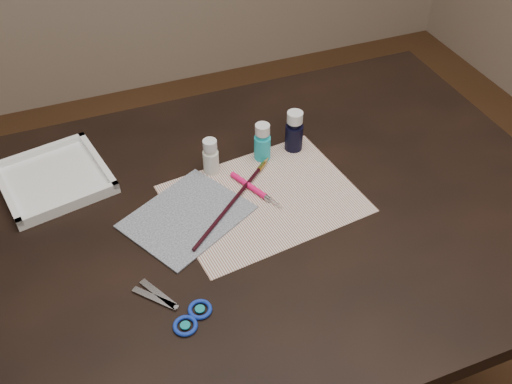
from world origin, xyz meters
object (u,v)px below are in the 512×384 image
object	(u,v)px
canvas	(187,217)
paint_bottle_white	(211,156)
palette_tray	(54,178)
paint_bottle_cyan	(262,142)
scissors	(167,306)
paint_bottle_navy	(294,131)
paper	(264,199)

from	to	relation	value
canvas	paint_bottle_white	world-z (taller)	paint_bottle_white
paint_bottle_white	palette_tray	world-z (taller)	paint_bottle_white
paint_bottle_white	paint_bottle_cyan	world-z (taller)	paint_bottle_cyan
paint_bottle_white	scissors	xyz separation A→B (m)	(-0.18, -0.32, -0.04)
paint_bottle_navy	palette_tray	xyz separation A→B (m)	(-0.52, 0.08, -0.04)
paint_bottle_white	paint_bottle_navy	world-z (taller)	paint_bottle_navy
canvas	paint_bottle_white	xyz separation A→B (m)	(0.09, 0.12, 0.04)
paint_bottle_white	paint_bottle_navy	distance (m)	0.20
paint_bottle_cyan	scissors	distance (m)	0.44
paint_bottle_navy	canvas	bearing A→B (deg)	-156.20
paint_bottle_navy	scissors	xyz separation A→B (m)	(-0.38, -0.33, -0.04)
canvas	palette_tray	distance (m)	0.31
canvas	palette_tray	size ratio (longest dim) A/B	1.07
paint_bottle_navy	paint_bottle_cyan	bearing A→B (deg)	-175.66
paint_bottle_white	palette_tray	xyz separation A→B (m)	(-0.32, 0.09, -0.03)
scissors	palette_tray	bearing A→B (deg)	-22.58
paint_bottle_white	paint_bottle_cyan	distance (m)	0.12
canvas	paint_bottle_white	bearing A→B (deg)	52.81
paint_bottle_cyan	paint_bottle_navy	distance (m)	0.08
paper	canvas	bearing A→B (deg)	178.46
paint_bottle_cyan	palette_tray	distance (m)	0.45
canvas	paint_bottle_cyan	size ratio (longest dim) A/B	2.52
paper	paint_bottle_navy	world-z (taller)	paint_bottle_navy
canvas	paint_bottle_cyan	xyz separation A→B (m)	(0.21, 0.12, 0.04)
paint_bottle_navy	paper	bearing A→B (deg)	-133.56
paint_bottle_cyan	paint_bottle_navy	xyz separation A→B (m)	(0.08, 0.01, 0.00)
paper	scissors	bearing A→B (deg)	-142.99
canvas	paint_bottle_navy	size ratio (longest dim) A/B	2.30
paint_bottle_cyan	paint_bottle_navy	size ratio (longest dim) A/B	0.91
paper	palette_tray	size ratio (longest dim) A/B	1.78
paper	canvas	xyz separation A→B (m)	(-0.16, 0.00, 0.00)
paint_bottle_cyan	paper	bearing A→B (deg)	-110.28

